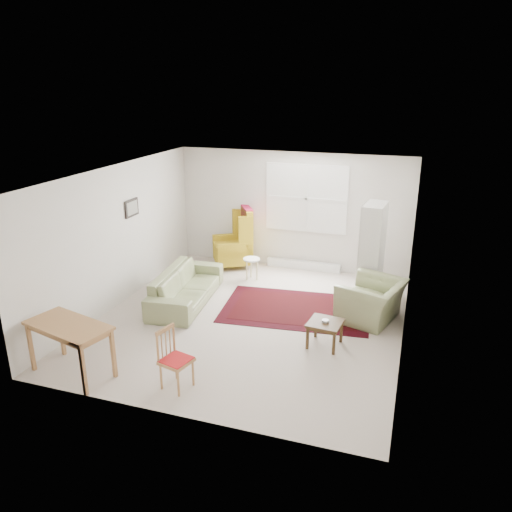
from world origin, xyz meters
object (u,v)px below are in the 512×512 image
(sofa, at_px, (186,280))
(armchair, at_px, (372,297))
(wingback_chair, at_px, (232,238))
(stool, at_px, (252,269))
(desk_chair, at_px, (176,360))
(cabinet, at_px, (372,251))
(desk, at_px, (71,349))
(coffee_table, at_px, (325,334))

(sofa, height_order, armchair, sofa)
(sofa, bearing_deg, wingback_chair, -9.35)
(stool, height_order, desk_chair, desk_chair)
(wingback_chair, distance_m, stool, 0.98)
(cabinet, bearing_deg, stool, -176.75)
(stool, bearing_deg, desk_chair, -85.51)
(armchair, height_order, desk, armchair)
(desk, bearing_deg, desk_chair, 5.56)
(stool, xyz_separation_m, desk, (-1.21, -4.11, 0.15))
(stool, distance_m, desk_chair, 3.98)
(coffee_table, xyz_separation_m, desk, (-3.16, -1.87, 0.18))
(cabinet, bearing_deg, desk_chair, -112.86)
(stool, distance_m, desk, 4.29)
(armchair, xyz_separation_m, stool, (-2.52, 1.11, -0.19))
(stool, bearing_deg, wingback_chair, 138.17)
(coffee_table, distance_m, cabinet, 2.31)
(coffee_table, xyz_separation_m, cabinet, (0.44, 2.16, 0.69))
(wingback_chair, relative_size, desk, 1.10)
(sofa, distance_m, coffee_table, 2.85)
(sofa, distance_m, desk_chair, 2.76)
(sofa, xyz_separation_m, cabinet, (3.17, 1.35, 0.47))
(coffee_table, distance_m, desk, 3.67)
(coffee_table, height_order, desk_chair, desk_chair)
(desk, bearing_deg, armchair, 38.84)
(stool, distance_m, cabinet, 2.48)
(desk_chair, bearing_deg, armchair, -23.44)
(armchair, xyz_separation_m, desk, (-3.73, -3.00, -0.03))
(armchair, distance_m, cabinet, 1.14)
(wingback_chair, relative_size, desk_chair, 1.58)
(armchair, xyz_separation_m, cabinet, (-0.13, 1.02, 0.48))
(armchair, bearing_deg, cabinet, -156.15)
(armchair, bearing_deg, wingback_chair, -101.40)
(wingback_chair, height_order, coffee_table, wingback_chair)
(desk, xyz_separation_m, desk_chair, (1.52, 0.15, 0.04))
(wingback_chair, height_order, desk_chair, wingback_chair)
(wingback_chair, xyz_separation_m, desk_chair, (0.97, -4.55, -0.24))
(wingback_chair, bearing_deg, stool, 16.77)
(stool, bearing_deg, desk, -106.40)
(desk_chair, bearing_deg, sofa, 37.54)
(sofa, bearing_deg, cabinet, -72.90)
(coffee_table, bearing_deg, stool, 130.91)
(coffee_table, xyz_separation_m, desk_chair, (-1.64, -1.72, 0.22))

